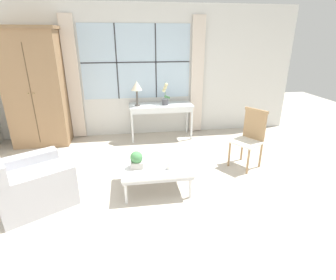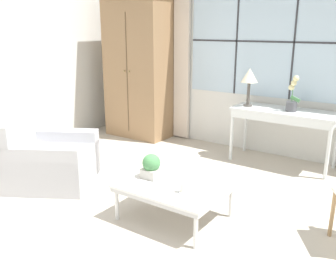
{
  "view_description": "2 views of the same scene",
  "coord_description": "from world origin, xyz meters",
  "px_view_note": "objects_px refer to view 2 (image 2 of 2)",
  "views": [
    {
      "loc": [
        -0.21,
        -2.9,
        2.14
      ],
      "look_at": [
        0.34,
        0.72,
        0.69
      ],
      "focal_mm": 28.0,
      "sensor_mm": 36.0,
      "label": 1
    },
    {
      "loc": [
        1.99,
        -2.25,
        1.82
      ],
      "look_at": [
        -0.02,
        0.64,
        0.76
      ],
      "focal_mm": 40.0,
      "sensor_mm": 36.0,
      "label": 2
    }
  ],
  "objects_px": {
    "armoire": "(138,68)",
    "table_lamp": "(249,77)",
    "coffee_table": "(174,187)",
    "potted_plant_small": "(151,166)",
    "console_table": "(284,116)",
    "armchair_upholstered": "(50,161)",
    "pillar_candle": "(183,188)",
    "potted_orchid": "(292,98)"
  },
  "relations": [
    {
      "from": "armchair_upholstered",
      "to": "potted_orchid",
      "type": "bearing_deg",
      "value": 45.52
    },
    {
      "from": "table_lamp",
      "to": "console_table",
      "type": "bearing_deg",
      "value": 5.5
    },
    {
      "from": "table_lamp",
      "to": "potted_orchid",
      "type": "bearing_deg",
      "value": 1.11
    },
    {
      "from": "potted_plant_small",
      "to": "pillar_candle",
      "type": "xyz_separation_m",
      "value": [
        0.46,
        -0.12,
        -0.07
      ]
    },
    {
      "from": "pillar_candle",
      "to": "armoire",
      "type": "bearing_deg",
      "value": 136.13
    },
    {
      "from": "armchair_upholstered",
      "to": "coffee_table",
      "type": "height_order",
      "value": "armchair_upholstered"
    },
    {
      "from": "console_table",
      "to": "potted_plant_small",
      "type": "height_order",
      "value": "console_table"
    },
    {
      "from": "armchair_upholstered",
      "to": "pillar_candle",
      "type": "distance_m",
      "value": 1.91
    },
    {
      "from": "armoire",
      "to": "coffee_table",
      "type": "xyz_separation_m",
      "value": [
        2.17,
        -2.14,
        -0.84
      ]
    },
    {
      "from": "armoire",
      "to": "table_lamp",
      "type": "bearing_deg",
      "value": -1.59
    },
    {
      "from": "console_table",
      "to": "potted_plant_small",
      "type": "relative_size",
      "value": 5.54
    },
    {
      "from": "coffee_table",
      "to": "potted_plant_small",
      "type": "bearing_deg",
      "value": -179.58
    },
    {
      "from": "armoire",
      "to": "pillar_candle",
      "type": "xyz_separation_m",
      "value": [
        2.35,
        -2.26,
        -0.76
      ]
    },
    {
      "from": "armoire",
      "to": "console_table",
      "type": "distance_m",
      "value": 2.57
    },
    {
      "from": "table_lamp",
      "to": "potted_plant_small",
      "type": "distance_m",
      "value": 2.19
    },
    {
      "from": "armoire",
      "to": "potted_orchid",
      "type": "bearing_deg",
      "value": -0.97
    },
    {
      "from": "console_table",
      "to": "coffee_table",
      "type": "xyz_separation_m",
      "value": [
        -0.35,
        -2.13,
        -0.35
      ]
    },
    {
      "from": "console_table",
      "to": "armchair_upholstered",
      "type": "distance_m",
      "value": 3.08
    },
    {
      "from": "table_lamp",
      "to": "pillar_candle",
      "type": "xyz_separation_m",
      "value": [
        0.34,
        -2.21,
        -0.75
      ]
    },
    {
      "from": "armoire",
      "to": "console_table",
      "type": "relative_size",
      "value": 1.7
    },
    {
      "from": "console_table",
      "to": "potted_plant_small",
      "type": "distance_m",
      "value": 2.23
    },
    {
      "from": "armoire",
      "to": "pillar_candle",
      "type": "height_order",
      "value": "armoire"
    },
    {
      "from": "armchair_upholstered",
      "to": "potted_plant_small",
      "type": "xyz_separation_m",
      "value": [
        1.45,
        0.11,
        0.22
      ]
    },
    {
      "from": "armoire",
      "to": "armchair_upholstered",
      "type": "relative_size",
      "value": 1.87
    },
    {
      "from": "armchair_upholstered",
      "to": "table_lamp",
      "type": "bearing_deg",
      "value": 54.54
    },
    {
      "from": "armchair_upholstered",
      "to": "console_table",
      "type": "bearing_deg",
      "value": 47.23
    },
    {
      "from": "potted_orchid",
      "to": "table_lamp",
      "type": "bearing_deg",
      "value": -178.89
    },
    {
      "from": "armoire",
      "to": "potted_plant_small",
      "type": "bearing_deg",
      "value": -48.46
    },
    {
      "from": "console_table",
      "to": "armoire",
      "type": "bearing_deg",
      "value": 179.85
    },
    {
      "from": "potted_orchid",
      "to": "coffee_table",
      "type": "relative_size",
      "value": 0.47
    },
    {
      "from": "armoire",
      "to": "armchair_upholstered",
      "type": "bearing_deg",
      "value": -78.76
    },
    {
      "from": "coffee_table",
      "to": "potted_plant_small",
      "type": "height_order",
      "value": "potted_plant_small"
    },
    {
      "from": "console_table",
      "to": "table_lamp",
      "type": "height_order",
      "value": "table_lamp"
    },
    {
      "from": "potted_orchid",
      "to": "pillar_candle",
      "type": "distance_m",
      "value": 2.29
    },
    {
      "from": "table_lamp",
      "to": "potted_plant_small",
      "type": "height_order",
      "value": "table_lamp"
    },
    {
      "from": "potted_plant_small",
      "to": "armchair_upholstered",
      "type": "bearing_deg",
      "value": -175.58
    },
    {
      "from": "table_lamp",
      "to": "armchair_upholstered",
      "type": "height_order",
      "value": "table_lamp"
    },
    {
      "from": "armchair_upholstered",
      "to": "potted_plant_small",
      "type": "distance_m",
      "value": 1.47
    },
    {
      "from": "armchair_upholstered",
      "to": "coffee_table",
      "type": "distance_m",
      "value": 1.73
    },
    {
      "from": "console_table",
      "to": "table_lamp",
      "type": "xyz_separation_m",
      "value": [
        -0.51,
        -0.05,
        0.49
      ]
    },
    {
      "from": "table_lamp",
      "to": "potted_orchid",
      "type": "xyz_separation_m",
      "value": [
        0.6,
        0.01,
        -0.23
      ]
    },
    {
      "from": "potted_plant_small",
      "to": "table_lamp",
      "type": "bearing_deg",
      "value": 86.82
    }
  ]
}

